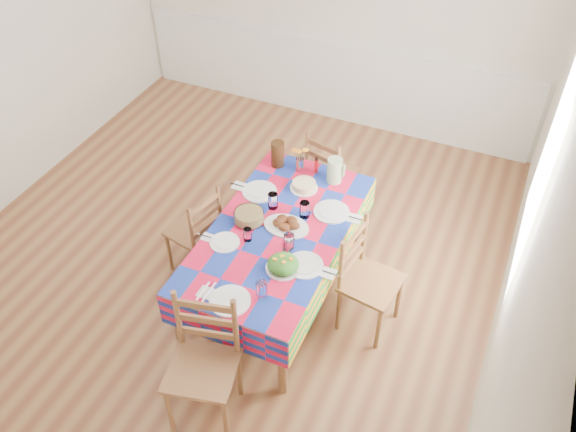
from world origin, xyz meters
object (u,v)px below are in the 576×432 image
object	(u,v)px
chair_left	(197,232)
chair_far	(329,173)
dining_table	(278,238)
green_pitcher	(335,170)
chair_right	(367,281)
meat_platter	(286,224)
chair_near	(204,364)
tea_pitcher	(278,154)

from	to	relation	value
chair_left	chair_far	bearing A→B (deg)	160.98
dining_table	chair_left	xyz separation A→B (m)	(-0.72, -0.01, -0.21)
green_pitcher	chair_left	bearing A→B (deg)	-140.71
chair_left	chair_right	bearing A→B (deg)	103.42
dining_table	chair_far	xyz separation A→B (m)	(-0.01, 1.14, -0.20)
meat_platter	chair_near	bearing A→B (deg)	-92.64
chair_left	chair_right	size ratio (longest dim) A/B	0.92
chair_left	chair_right	distance (m)	1.44
chair_far	chair_right	xyz separation A→B (m)	(0.73, -1.13, 0.03)
chair_far	chair_right	distance (m)	1.34
dining_table	chair_far	size ratio (longest dim) A/B	2.07
green_pitcher	chair_far	xyz separation A→B (m)	(-0.19, 0.41, -0.38)
meat_platter	chair_left	distance (m)	0.83
dining_table	chair_near	distance (m)	1.14
dining_table	tea_pitcher	distance (m)	0.83
meat_platter	chair_near	distance (m)	1.22
meat_platter	chair_right	xyz separation A→B (m)	(0.67, -0.05, -0.27)
meat_platter	chair_far	xyz separation A→B (m)	(-0.05, 1.08, -0.30)
dining_table	tea_pitcher	xyz separation A→B (m)	(-0.33, 0.74, 0.19)
chair_near	chair_left	size ratio (longest dim) A/B	1.16
dining_table	meat_platter	world-z (taller)	meat_platter
chair_near	chair_right	bearing A→B (deg)	44.52
meat_platter	chair_near	world-z (taller)	chair_near
dining_table	tea_pitcher	bearing A→B (deg)	114.40
chair_far	meat_platter	bearing A→B (deg)	106.74
dining_table	green_pitcher	world-z (taller)	green_pitcher
dining_table	chair_near	size ratio (longest dim) A/B	1.82
green_pitcher	tea_pitcher	xyz separation A→B (m)	(-0.51, 0.01, 0.01)
meat_platter	tea_pitcher	xyz separation A→B (m)	(-0.38, 0.68, 0.09)
chair_near	chair_left	xyz separation A→B (m)	(-0.71, 1.12, -0.07)
meat_platter	chair_far	bearing A→B (deg)	92.89
tea_pitcher	chair_left	xyz separation A→B (m)	(-0.39, -0.74, -0.39)
dining_table	meat_platter	xyz separation A→B (m)	(0.04, 0.06, 0.10)
green_pitcher	chair_right	bearing A→B (deg)	-53.12
tea_pitcher	meat_platter	bearing A→B (deg)	-60.76
chair_near	chair_far	distance (m)	2.27
dining_table	green_pitcher	distance (m)	0.77
green_pitcher	chair_far	bearing A→B (deg)	114.43
dining_table	chair_left	bearing A→B (deg)	-179.31
meat_platter	green_pitcher	xyz separation A→B (m)	(0.13, 0.67, 0.08)
chair_left	green_pitcher	bearing A→B (deg)	142.10
green_pitcher	dining_table	bearing A→B (deg)	-103.70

